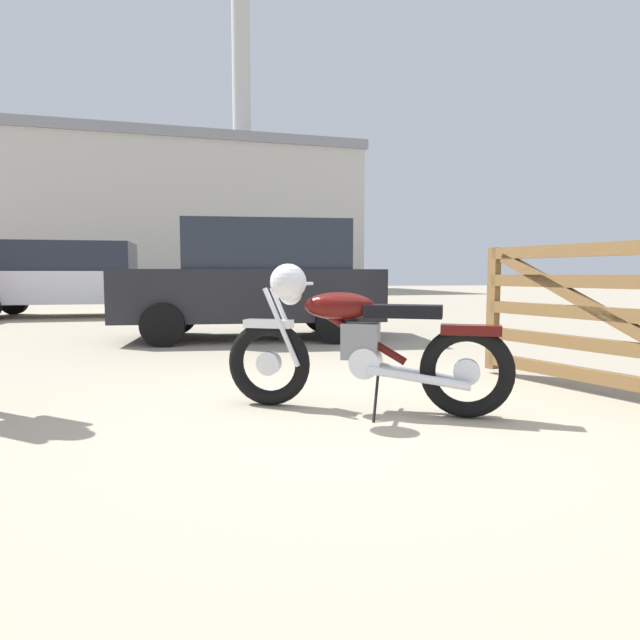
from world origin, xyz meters
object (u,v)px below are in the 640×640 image
(dark_sedan_left, at_px, (304,276))
(white_estate_far, at_px, (256,279))
(silver_sedan_mid, at_px, (64,276))
(vintage_motorcycle, at_px, (355,344))

(dark_sedan_left, bearing_deg, white_estate_far, 66.10)
(silver_sedan_mid, bearing_deg, vintage_motorcycle, -66.18)
(vintage_motorcycle, xyz_separation_m, dark_sedan_left, (1.95, 13.66, 0.43))
(white_estate_far, distance_m, dark_sedan_left, 9.35)
(white_estate_far, height_order, silver_sedan_mid, white_estate_far)
(silver_sedan_mid, distance_m, dark_sedan_left, 7.43)
(white_estate_far, distance_m, silver_sedan_mid, 6.67)
(white_estate_far, xyz_separation_m, dark_sedan_left, (2.30, 9.07, 0.00))
(silver_sedan_mid, bearing_deg, dark_sedan_left, 30.45)
(dark_sedan_left, bearing_deg, vintage_motorcycle, 72.16)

